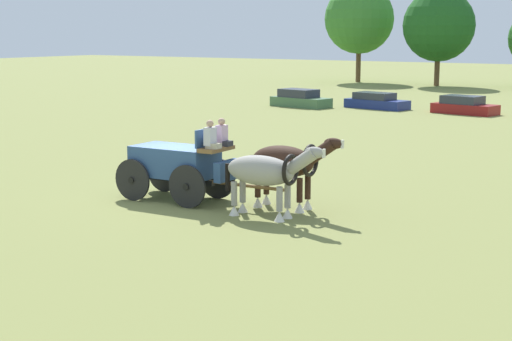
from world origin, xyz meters
name	(u,v)px	position (x,y,z in m)	size (l,w,h in m)	color
ground_plane	(175,199)	(0.00, 0.00, 0.00)	(220.00, 220.00, 0.00)	olive
show_wagon	(179,163)	(0.18, 0.01, 1.19)	(5.64, 1.87, 2.65)	#2D4C7A
draft_horse_near	(287,163)	(3.63, 0.75, 1.37)	(3.10, 1.02, 2.24)	#331E14
draft_horse_off	(265,173)	(3.69, -0.54, 1.30)	(3.20, 0.93, 2.15)	#9E998E
parked_vehicle_a	(300,99)	(-11.85, 29.16, 0.53)	(4.55, 2.51, 1.23)	#477047
parked_vehicle_b	(376,102)	(-6.85, 30.89, 0.47)	(4.62, 2.48, 1.09)	navy
parked_vehicle_c	(464,106)	(-0.64, 30.68, 0.50)	(4.30, 2.48, 1.16)	maroon
tree_a	(359,19)	(-20.04, 56.03, 6.45)	(7.12, 7.12, 10.03)	brown
tree_b	(439,26)	(-11.18, 54.91, 5.75)	(6.87, 6.87, 9.20)	brown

